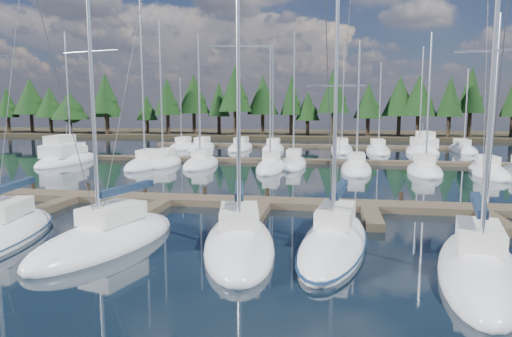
% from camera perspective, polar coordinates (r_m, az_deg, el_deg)
% --- Properties ---
extents(ground, '(260.00, 260.00, 0.00)m').
position_cam_1_polar(ground, '(39.17, 3.65, -1.00)').
color(ground, black).
rests_on(ground, ground).
extents(far_shore, '(220.00, 30.00, 0.60)m').
position_cam_1_polar(far_shore, '(98.77, 7.14, 4.29)').
color(far_shore, '#31291B').
rests_on(far_shore, ground).
extents(main_dock, '(44.00, 6.13, 0.90)m').
position_cam_1_polar(main_dock, '(26.78, 0.95, -4.54)').
color(main_dock, brown).
rests_on(main_dock, ground).
extents(back_docks, '(50.00, 21.80, 0.40)m').
position_cam_1_polar(back_docks, '(58.52, 5.57, 2.01)').
color(back_docks, brown).
rests_on(back_docks, ground).
extents(front_sailboat_1, '(4.27, 9.01, 14.40)m').
position_cam_1_polar(front_sailboat_1, '(23.20, -29.22, -7.20)').
color(front_sailboat_1, white).
rests_on(front_sailboat_1, ground).
extents(front_sailboat_2, '(4.98, 8.83, 14.58)m').
position_cam_1_polar(front_sailboat_2, '(20.58, -18.13, -8.39)').
color(front_sailboat_2, white).
rests_on(front_sailboat_2, ground).
extents(front_sailboat_3, '(4.48, 8.98, 14.81)m').
position_cam_1_polar(front_sailboat_3, '(19.09, -2.11, -9.26)').
color(front_sailboat_3, white).
rests_on(front_sailboat_3, ground).
extents(front_sailboat_4, '(3.88, 9.83, 12.13)m').
position_cam_1_polar(front_sailboat_4, '(19.56, 9.72, -9.01)').
color(front_sailboat_4, white).
rests_on(front_sailboat_4, ground).
extents(front_sailboat_5, '(4.55, 9.50, 13.86)m').
position_cam_1_polar(front_sailboat_5, '(18.02, 26.06, -11.08)').
color(front_sailboat_5, white).
rests_on(front_sailboat_5, ground).
extents(back_sailboat_rows, '(47.66, 32.10, 17.57)m').
position_cam_1_polar(back_sailboat_rows, '(53.79, 5.46, 1.59)').
color(back_sailboat_rows, white).
rests_on(back_sailboat_rows, ground).
extents(motor_yacht_left, '(4.03, 10.08, 4.94)m').
position_cam_1_polar(motor_yacht_left, '(52.50, -22.96, 1.18)').
color(motor_yacht_left, white).
rests_on(motor_yacht_left, ground).
extents(motor_yacht_right, '(3.80, 9.44, 4.62)m').
position_cam_1_polar(motor_yacht_right, '(64.28, 20.23, 2.35)').
color(motor_yacht_right, white).
rests_on(motor_yacht_right, ground).
extents(tree_line, '(186.06, 12.07, 13.44)m').
position_cam_1_polar(tree_line, '(88.88, 6.32, 8.56)').
color(tree_line, black).
rests_on(tree_line, far_shore).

